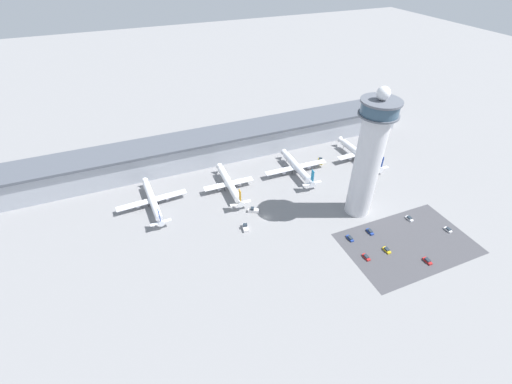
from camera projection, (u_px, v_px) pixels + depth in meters
The scene contains 19 objects.
ground_plane at pixel (266, 218), 185.00m from camera, with size 1000.00×1000.00×0.00m, color gray.
terminal_building at pixel (225, 144), 231.05m from camera, with size 269.34×25.00×17.81m.
control_tower at pixel (369, 156), 168.84m from camera, with size 18.77×18.77×70.07m.
parking_lot_surface at pixel (408, 243), 169.71m from camera, with size 64.00×40.00×0.01m, color #424247.
airplane_gate_alpha at pixel (152, 200), 190.61m from camera, with size 39.13×43.18×12.18m.
airplane_gate_bravo at pixel (229, 184), 202.33m from camera, with size 30.20×41.75×13.34m.
airplane_gate_charlie at pixel (297, 167), 216.41m from camera, with size 41.93×40.91×13.82m.
airplane_gate_delta at pixel (359, 154), 229.13m from camera, with size 30.38×44.08×14.14m.
service_truck_catering at pixel (245, 227), 177.50m from camera, with size 3.39×6.14×2.78m.
service_truck_fuel at pixel (365, 171), 219.04m from camera, with size 7.72×6.77×2.84m.
service_truck_baggage at pixel (320, 161), 228.70m from camera, with size 5.04×6.42×3.08m.
service_truck_water at pixel (253, 210), 188.27m from camera, with size 6.38×4.73×2.90m.
car_red_hatchback at pixel (350, 238), 171.73m from camera, with size 1.81×4.76×1.45m.
car_navy_sedan at pixel (427, 261), 159.91m from camera, with size 1.92×4.67×1.59m.
car_silver_sedan at pixel (366, 257), 161.86m from camera, with size 1.76×4.53×1.37m.
car_grey_coupe at pixel (370, 232), 175.51m from camera, with size 1.82×4.78×1.54m.
car_white_wagon at pixel (409, 218), 183.53m from camera, with size 2.03×4.54×1.53m.
car_maroon_suv at pixel (387, 250), 165.33m from camera, with size 1.98×4.48×1.54m.
car_yellow_taxi at pixel (448, 230), 176.66m from camera, with size 2.00×4.23×1.48m.
Camera 1 is at (-57.61, -126.31, 123.17)m, focal length 24.00 mm.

